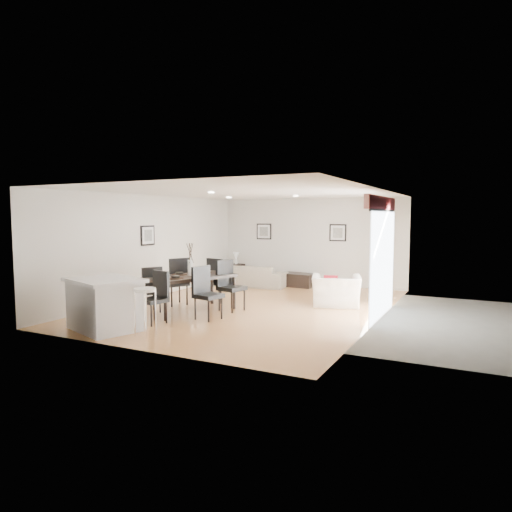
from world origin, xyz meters
The scene contains 26 objects.
ground centered at (0.00, 0.00, 0.00)m, with size 8.00×8.00×0.00m, color tan.
wall_back centered at (0.00, 4.00, 1.35)m, with size 6.00×0.04×2.70m, color silver.
wall_front centered at (0.00, -4.00, 1.35)m, with size 6.00×0.04×2.70m, color silver.
wall_left centered at (-3.00, 0.00, 1.35)m, with size 0.04×8.00×2.70m, color silver.
wall_right centered at (3.00, 0.00, 1.35)m, with size 0.04×8.00×2.70m, color silver.
ceiling centered at (0.00, 0.00, 2.70)m, with size 6.00×8.00×0.02m, color white.
sofa centered at (-1.52, 2.77, 0.33)m, with size 2.26×0.88×0.66m, color gray.
armchair centered at (1.77, 0.96, 0.37)m, with size 1.13×0.99×0.74m, color beige.
dining_table centered at (-0.98, -1.13, 0.74)m, with size 1.62×2.19×0.82m.
dining_chair_wnear centered at (-1.69, -1.67, 0.58)m, with size 0.63×0.63×1.04m.
dining_chair_wfar centered at (-1.68, -0.69, 0.65)m, with size 0.70×0.70×1.16m.
dining_chair_enear centered at (-0.29, -1.60, 0.62)m, with size 0.59×0.59×1.10m.
dining_chair_efar centered at (-0.29, -0.62, 0.64)m, with size 0.62×0.62×1.15m.
dining_chair_head centered at (-0.96, -2.35, 0.59)m, with size 0.57×0.57×1.05m.
dining_chair_foot centered at (-1.00, 0.09, 0.62)m, with size 0.60×0.60×1.11m.
vase centered at (-0.98, -1.13, 1.12)m, with size 0.95×1.46×0.74m.
coffee_table centered at (-0.17, 3.39, 0.21)m, with size 1.03×0.62×0.41m, color black.
side_table centered at (-2.47, 3.66, 0.28)m, with size 0.42×0.42×0.56m, color black.
table_lamp centered at (-2.47, 3.65, 0.81)m, with size 0.20×0.20×0.39m.
cushion centered at (1.67, 0.85, 0.58)m, with size 0.32×0.10×0.32m, color maroon.
kitchen_island centered at (-1.49, -3.23, 0.50)m, with size 1.68×1.48×0.98m.
bar_stool centered at (-0.52, -3.23, 0.74)m, with size 0.39×0.39×0.86m.
framed_print_back_left centered at (-1.60, 3.97, 1.65)m, with size 0.52×0.04×0.52m.
framed_print_back_right centered at (0.90, 3.97, 1.65)m, with size 0.52×0.04×0.52m.
framed_print_left_wall centered at (-2.97, -0.20, 1.65)m, with size 0.04×0.52×0.52m.
sliding_door centered at (2.96, 0.30, 1.66)m, with size 0.12×2.70×2.57m.
Camera 1 is at (4.91, -9.57, 2.15)m, focal length 32.00 mm.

